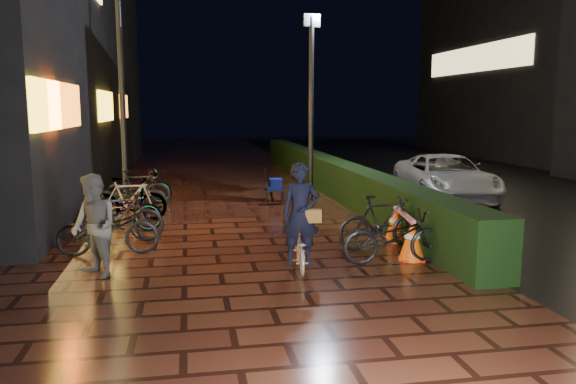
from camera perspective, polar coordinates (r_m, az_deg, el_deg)
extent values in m
plane|color=#381911|center=(9.47, -3.66, -7.12)|extent=(80.00, 80.00, 0.00)
cube|color=black|center=(17.45, 25.03, -0.66)|extent=(11.00, 60.00, 0.01)
cube|color=black|center=(17.72, 4.02, 1.88)|extent=(0.70, 20.00, 1.00)
imported|color=#5D5D5F|center=(8.96, -19.10, -3.29)|extent=(0.94, 0.97, 1.58)
imported|color=#B0B0B5|center=(16.36, 15.69, 1.47)|extent=(2.63, 4.70, 1.24)
cube|color=yellow|center=(10.84, -23.39, 8.10)|extent=(0.08, 2.00, 0.90)
cube|color=orange|center=(12.31, -21.80, 8.16)|extent=(0.08, 3.00, 0.90)
cube|color=yellow|center=(18.23, -18.02, 8.29)|extent=(0.08, 2.80, 0.90)
cube|color=orange|center=(23.19, -16.34, 8.34)|extent=(0.08, 2.20, 0.90)
cube|color=black|center=(33.08, 24.98, 15.51)|extent=(8.00, 14.00, 14.00)
cube|color=#FFD88C|center=(30.78, 18.40, 12.70)|extent=(0.06, 10.00, 1.30)
cylinder|color=black|center=(15.08, 2.36, 8.15)|extent=(0.16, 0.16, 4.90)
cube|color=black|center=(15.25, 2.41, 17.03)|extent=(0.47, 0.19, 0.33)
cylinder|color=black|center=(16.13, -16.49, 9.32)|extent=(0.16, 0.16, 5.73)
imported|color=silver|center=(8.98, 1.21, -5.90)|extent=(0.56, 1.24, 0.63)
imported|color=black|center=(8.76, 1.27, -2.24)|extent=(0.63, 0.45, 1.61)
cube|color=brown|center=(8.76, 2.49, -2.45)|extent=(0.29, 0.15, 0.20)
cone|color=#F75B0D|center=(9.73, 12.48, -4.74)|extent=(0.44, 0.44, 0.70)
cone|color=#DE4D0B|center=(10.98, 10.90, -3.18)|extent=(0.44, 0.44, 0.70)
cube|color=red|center=(9.81, 12.42, -6.65)|extent=(0.44, 0.44, 0.03)
cube|color=#F1320C|center=(11.05, 10.85, -4.89)|extent=(0.44, 0.44, 0.03)
cube|color=red|center=(10.29, 11.70, -2.22)|extent=(0.31, 1.50, 0.07)
cube|color=black|center=(14.92, -1.38, 0.19)|extent=(0.57, 0.48, 0.04)
cylinder|color=black|center=(14.77, -2.15, -0.69)|extent=(0.03, 0.03, 0.37)
cylinder|color=black|center=(14.79, -0.51, -0.67)|extent=(0.03, 0.03, 0.37)
cylinder|color=black|center=(15.11, -2.21, -0.48)|extent=(0.03, 0.03, 0.37)
cylinder|color=black|center=(15.13, -0.61, -0.46)|extent=(0.03, 0.03, 0.37)
cube|color=#0B1A99|center=(14.90, -1.38, 0.81)|extent=(0.41, 0.36, 0.29)
cylinder|color=black|center=(14.75, -1.90, 0.66)|extent=(0.28, 0.35, 0.93)
imported|color=black|center=(13.15, -15.88, -0.74)|extent=(1.69, 0.52, 1.01)
imported|color=black|center=(10.30, -17.82, -3.64)|extent=(1.75, 0.68, 0.91)
imported|color=black|center=(14.09, -15.71, -0.34)|extent=(1.74, 0.62, 0.91)
imported|color=black|center=(12.13, -16.73, -1.78)|extent=(1.76, 0.69, 0.91)
imported|color=black|center=(14.81, -15.07, 0.30)|extent=(1.69, 0.53, 1.01)
imported|color=black|center=(11.17, -16.82, -2.40)|extent=(1.70, 0.54, 1.01)
imported|color=black|center=(15.51, -14.97, 0.48)|extent=(1.79, 0.82, 0.91)
imported|color=black|center=(10.30, 9.61, -3.06)|extent=(1.69, 0.53, 1.01)
imported|color=black|center=(9.44, 10.74, -4.46)|extent=(1.75, 0.65, 0.91)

